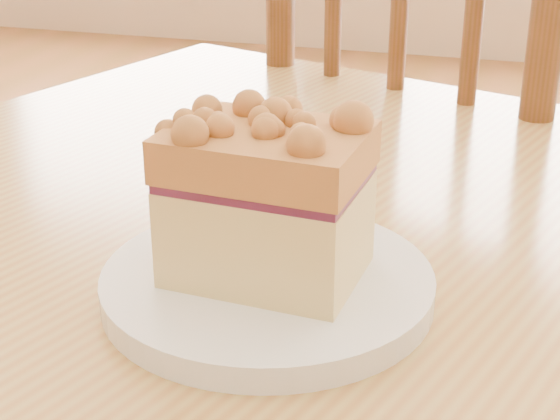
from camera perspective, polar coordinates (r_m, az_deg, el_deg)
name	(u,v)px	position (r m, az deg, el deg)	size (l,w,h in m)	color
cafe_table_main	(454,350)	(0.73, 11.47, -9.12)	(1.37, 1.12, 0.75)	#AF8E44
cafe_chair_main	(446,227)	(1.28, 10.96, -1.12)	(0.60, 0.60, 1.00)	brown
plate	(267,285)	(0.58, -0.84, -5.03)	(0.22, 0.22, 0.02)	white
cake_slice	(266,191)	(0.55, -0.93, 1.27)	(0.14, 0.10, 0.12)	#F8DC8C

